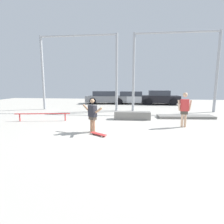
% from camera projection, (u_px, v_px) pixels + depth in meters
% --- Properties ---
extents(ground_plane, '(36.00, 36.00, 0.00)m').
position_uv_depth(ground_plane, '(119.00, 131.00, 8.06)').
color(ground_plane, '#B2ADA3').
extents(skateboarder, '(1.11, 0.93, 1.50)m').
position_uv_depth(skateboarder, '(93.00, 114.00, 7.72)').
color(skateboarder, tan).
rests_on(skateboarder, ground_plane).
extents(skateboard, '(0.81, 0.64, 0.08)m').
position_uv_depth(skateboard, '(98.00, 134.00, 7.32)').
color(skateboard, red).
rests_on(skateboard, ground_plane).
extents(grind_box, '(2.19, 0.61, 0.48)m').
position_uv_depth(grind_box, '(132.00, 115.00, 10.68)').
color(grind_box, slate).
rests_on(grind_box, ground_plane).
extents(manual_pad, '(3.54, 1.20, 0.16)m').
position_uv_depth(manual_pad, '(185.00, 117.00, 11.17)').
color(manual_pad, slate).
rests_on(manual_pad, ground_plane).
extents(grind_rail, '(3.15, 0.58, 0.46)m').
position_uv_depth(grind_rail, '(42.00, 115.00, 10.19)').
color(grind_rail, red).
rests_on(grind_rail, ground_plane).
extents(canopy_support_left, '(6.43, 0.20, 6.05)m').
position_uv_depth(canopy_support_left, '(79.00, 64.00, 14.17)').
color(canopy_support_left, '#A5A8AD').
rests_on(canopy_support_left, ground_plane).
extents(canopy_support_right, '(6.43, 0.20, 6.05)m').
position_uv_depth(canopy_support_right, '(175.00, 63.00, 13.32)').
color(canopy_support_right, '#A5A8AD').
rests_on(canopy_support_right, ground_plane).
extents(parked_car_grey, '(4.59, 2.06, 1.40)m').
position_uv_depth(parked_car_grey, '(106.00, 98.00, 19.50)').
color(parked_car_grey, slate).
rests_on(parked_car_grey, ground_plane).
extents(parked_car_silver, '(4.37, 2.14, 1.38)m').
position_uv_depth(parked_car_silver, '(132.00, 98.00, 19.36)').
color(parked_car_silver, '#B7BABF').
rests_on(parked_car_silver, ground_plane).
extents(parked_car_black, '(4.01, 2.10, 1.50)m').
position_uv_depth(parked_car_black, '(160.00, 98.00, 18.80)').
color(parked_car_black, black).
rests_on(parked_car_black, ground_plane).
extents(bystander, '(0.69, 0.22, 1.73)m').
position_uv_depth(bystander, '(184.00, 108.00, 8.62)').
color(bystander, '#DBAD89').
rests_on(bystander, ground_plane).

